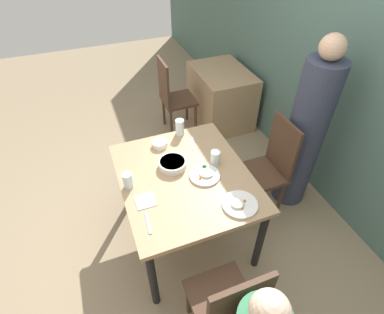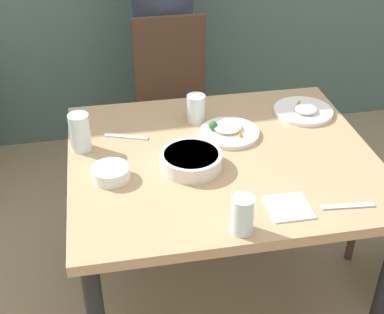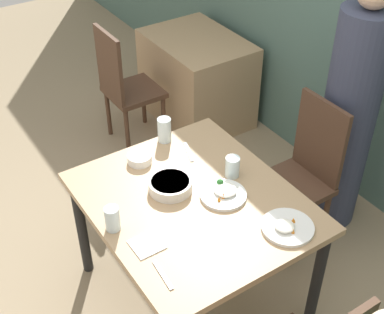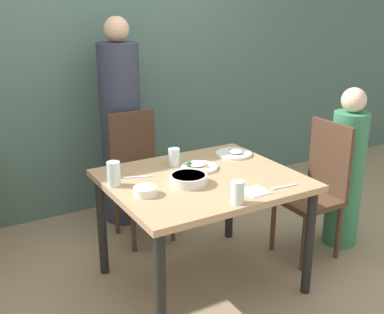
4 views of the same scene
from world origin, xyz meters
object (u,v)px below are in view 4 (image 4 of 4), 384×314
at_px(person_child, 346,174).
at_px(glass_water_tall, 238,192).
at_px(person_adult, 121,131).
at_px(chair_adult_spot, 139,173).
at_px(chair_child_spot, 316,187).
at_px(plate_rice_adult, 234,153).
at_px(bowl_curry, 188,179).

height_order(person_child, glass_water_tall, person_child).
bearing_deg(person_adult, person_child, -44.04).
bearing_deg(person_adult, chair_adult_spot, -90.00).
height_order(chair_adult_spot, glass_water_tall, chair_adult_spot).
bearing_deg(chair_child_spot, person_adult, -141.42).
relative_size(person_adult, plate_rice_adult, 6.59).
relative_size(person_child, plate_rice_adult, 4.75).
xyz_separation_m(person_adult, glass_water_tall, (0.02, -1.61, 0.04)).
relative_size(chair_child_spot, person_child, 0.81).
distance_m(chair_adult_spot, bowl_curry, 0.94).
distance_m(person_child, plate_rice_adult, 0.88).
bearing_deg(bowl_curry, chair_adult_spot, 85.43).
distance_m(person_child, bowl_curry, 1.37).
height_order(plate_rice_adult, glass_water_tall, glass_water_tall).
distance_m(chair_child_spot, person_child, 0.30).
bearing_deg(glass_water_tall, bowl_curry, 103.59).
distance_m(plate_rice_adult, glass_water_tall, 0.83).
relative_size(bowl_curry, glass_water_tall, 1.78).
relative_size(chair_adult_spot, person_child, 0.81).
relative_size(person_adult, person_child, 1.39).
distance_m(chair_child_spot, plate_rice_adult, 0.65).
distance_m(chair_adult_spot, chair_child_spot, 1.34).
height_order(bowl_curry, plate_rice_adult, bowl_curry).
relative_size(chair_adult_spot, bowl_curry, 4.32).
bearing_deg(bowl_curry, person_adult, 86.64).
distance_m(chair_adult_spot, plate_rice_adult, 0.80).
bearing_deg(plate_rice_adult, chair_adult_spot, 129.40).
height_order(chair_adult_spot, bowl_curry, chair_adult_spot).
bearing_deg(person_adult, glass_water_tall, -89.32).
relative_size(plate_rice_adult, glass_water_tall, 1.99).
distance_m(bowl_curry, glass_water_tall, 0.39).
xyz_separation_m(person_child, bowl_curry, (-1.35, 0.01, 0.22)).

